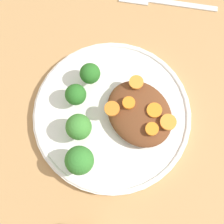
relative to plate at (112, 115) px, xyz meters
The scene contains 14 objects.
ground_plane 0.01m from the plate, ahead, with size 4.00×4.00×0.00m, color tan.
plate is the anchor object (origin of this frame).
stew_mound 0.05m from the plate, 127.91° to the right, with size 0.12×0.10×0.03m, color brown.
broccoli_floret_0 0.08m from the plate, ahead, with size 0.03×0.03×0.05m.
broccoli_floret_1 0.07m from the plate, 84.86° to the left, with size 0.04×0.04×0.05m.
broccoli_floret_2 0.07m from the plate, 32.03° to the left, with size 0.03×0.03×0.05m.
broccoli_floret_3 0.10m from the plate, 114.40° to the left, with size 0.04×0.04×0.06m.
carrot_slice_0 0.08m from the plate, 126.67° to the right, with size 0.02×0.02×0.00m, color orange.
carrot_slice_1 0.05m from the plate, 105.41° to the right, with size 0.02×0.02×0.01m, color orange.
carrot_slice_2 0.07m from the plate, 75.92° to the right, with size 0.02×0.02×0.01m, color orange.
carrot_slice_3 0.04m from the plate, 150.61° to the right, with size 0.02×0.02×0.00m, color orange.
carrot_slice_4 0.08m from the plate, 152.63° to the right, with size 0.02×0.02×0.01m, color orange.
carrot_slice_5 0.10m from the plate, 138.64° to the right, with size 0.03×0.03×0.01m, color orange.
fork 0.23m from the plate, 55.62° to the right, with size 0.14×0.14×0.01m.
Camera 1 is at (-0.14, 0.09, 0.60)m, focal length 60.00 mm.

